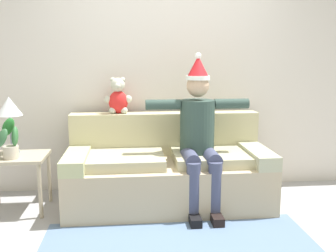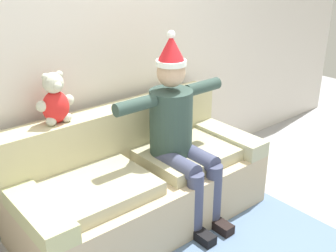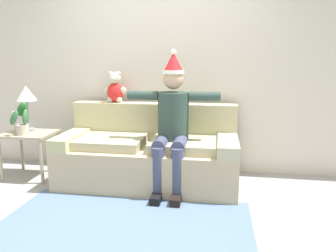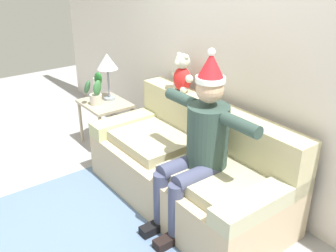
% 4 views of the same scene
% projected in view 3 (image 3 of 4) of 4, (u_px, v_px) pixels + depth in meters
% --- Properties ---
extents(ground_plane, '(10.00, 10.00, 0.00)m').
position_uv_depth(ground_plane, '(126.00, 222.00, 2.81)').
color(ground_plane, '#A09FA3').
extents(back_wall, '(7.00, 0.10, 2.70)m').
position_uv_depth(back_wall, '(158.00, 65.00, 4.04)').
color(back_wall, silver).
rests_on(back_wall, ground_plane).
extents(couch, '(2.00, 0.93, 0.89)m').
position_uv_depth(couch, '(150.00, 153.00, 3.72)').
color(couch, tan).
rests_on(couch, ground_plane).
extents(person_seated, '(1.02, 0.77, 1.52)m').
position_uv_depth(person_seated, '(172.00, 120.00, 3.43)').
color(person_seated, '#2E433C').
rests_on(person_seated, ground_plane).
extents(teddy_bear, '(0.29, 0.17, 0.38)m').
position_uv_depth(teddy_bear, '(115.00, 88.00, 3.93)').
color(teddy_bear, red).
rests_on(teddy_bear, couch).
extents(side_table, '(0.58, 0.48, 0.55)m').
position_uv_depth(side_table, '(29.00, 139.00, 3.85)').
color(side_table, tan).
rests_on(side_table, ground_plane).
extents(table_lamp, '(0.24, 0.24, 0.55)m').
position_uv_depth(table_lamp, '(26.00, 96.00, 3.85)').
color(table_lamp, gray).
rests_on(table_lamp, side_table).
extents(potted_plant, '(0.22, 0.25, 0.39)m').
position_uv_depth(potted_plant, '(21.00, 121.00, 3.70)').
color(potted_plant, '#BDB4A1').
rests_on(potted_plant, side_table).
extents(candle_tall, '(0.04, 0.04, 0.26)m').
position_uv_depth(candle_tall, '(14.00, 119.00, 3.80)').
color(candle_tall, beige).
rests_on(candle_tall, side_table).
extents(area_rug, '(2.21, 1.25, 0.01)m').
position_uv_depth(area_rug, '(124.00, 225.00, 2.76)').
color(area_rug, slate).
rests_on(area_rug, ground_plane).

